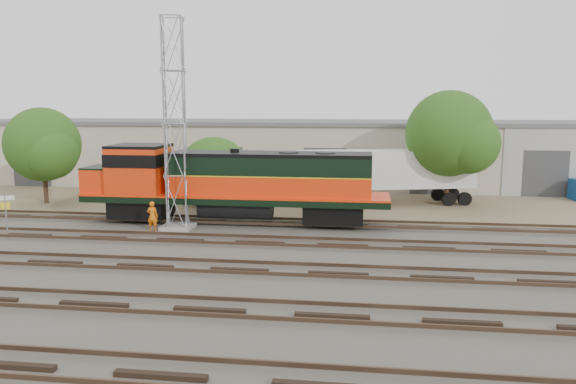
# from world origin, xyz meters

# --- Properties ---
(ground) EXTENTS (140.00, 140.00, 0.00)m
(ground) POSITION_xyz_m (0.00, 0.00, 0.00)
(ground) COLOR #47423A
(ground) RESTS_ON ground
(dirt_strip) EXTENTS (80.00, 16.00, 0.02)m
(dirt_strip) POSITION_xyz_m (0.00, 15.00, 0.01)
(dirt_strip) COLOR #726047
(dirt_strip) RESTS_ON ground
(tracks) EXTENTS (80.00, 20.40, 0.28)m
(tracks) POSITION_xyz_m (0.00, -3.00, 0.08)
(tracks) COLOR black
(tracks) RESTS_ON ground
(warehouse) EXTENTS (58.40, 10.40, 5.30)m
(warehouse) POSITION_xyz_m (0.04, 22.98, 2.65)
(warehouse) COLOR #C1B5A0
(warehouse) RESTS_ON ground
(locomotive) EXTENTS (17.27, 3.03, 4.15)m
(locomotive) POSITION_xyz_m (-2.53, 6.00, 2.38)
(locomotive) COLOR black
(locomotive) RESTS_ON tracks
(signal_tower) EXTENTS (1.65, 1.65, 11.18)m
(signal_tower) POSITION_xyz_m (-5.06, 4.33, 5.44)
(signal_tower) COLOR gray
(signal_tower) RESTS_ON ground
(sign_post) EXTENTS (0.86, 0.36, 2.21)m
(sign_post) POSITION_xyz_m (-12.91, 1.09, 1.55)
(sign_post) COLOR gray
(sign_post) RESTS_ON ground
(worker) EXTENTS (0.59, 0.39, 1.61)m
(worker) POSITION_xyz_m (-6.21, 3.62, 0.80)
(worker) COLOR orange
(worker) RESTS_ON ground
(semi_trailer) EXTENTS (12.08, 5.19, 3.65)m
(semi_trailer) POSITION_xyz_m (6.64, 13.34, 2.30)
(semi_trailer) COLOR silver
(semi_trailer) RESTS_ON ground
(tree_west) EXTENTS (5.22, 4.97, 6.50)m
(tree_west) POSITION_xyz_m (-16.24, 10.48, 3.89)
(tree_west) COLOR #382619
(tree_west) RESTS_ON ground
(tree_mid) EXTENTS (5.09, 4.85, 4.85)m
(tree_mid) POSITION_xyz_m (-4.77, 11.61, 2.01)
(tree_mid) COLOR #382619
(tree_mid) RESTS_ON ground
(tree_east) EXTENTS (5.92, 5.64, 7.62)m
(tree_east) POSITION_xyz_m (10.71, 13.22, 4.65)
(tree_east) COLOR #382619
(tree_east) RESTS_ON ground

